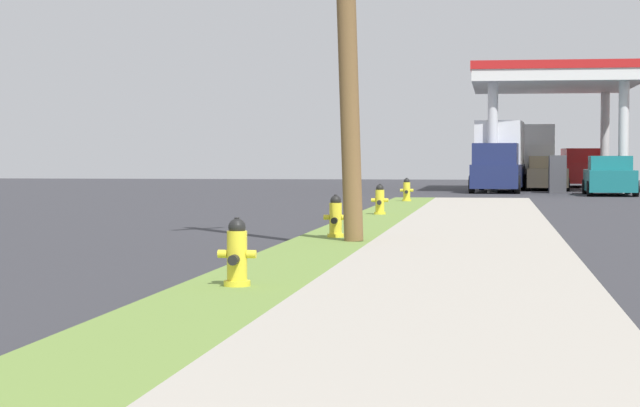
# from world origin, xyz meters

# --- Properties ---
(fire_hydrant_second) EXTENTS (0.42, 0.38, 0.74)m
(fire_hydrant_second) POSITION_xyz_m (0.67, 11.15, 0.45)
(fire_hydrant_second) COLOR yellow
(fire_hydrant_second) RESTS_ON grass_verge
(fire_hydrant_third) EXTENTS (0.42, 0.37, 0.74)m
(fire_hydrant_third) POSITION_xyz_m (0.68, 19.14, 0.45)
(fire_hydrant_third) COLOR yellow
(fire_hydrant_third) RESTS_ON grass_verge
(fire_hydrant_fourth) EXTENTS (0.42, 0.37, 0.74)m
(fire_hydrant_fourth) POSITION_xyz_m (0.65, 27.54, 0.45)
(fire_hydrant_fourth) COLOR yellow
(fire_hydrant_fourth) RESTS_ON grass_verge
(fire_hydrant_fifth) EXTENTS (0.42, 0.38, 0.74)m
(fire_hydrant_fifth) POSITION_xyz_m (0.66, 36.43, 0.45)
(fire_hydrant_fifth) COLOR yellow
(fire_hydrant_fifth) RESTS_ON grass_verge
(car_teal_by_near_pump) EXTENTS (2.01, 4.53, 1.57)m
(car_teal_by_near_pump) POSITION_xyz_m (7.97, 47.21, 0.72)
(car_teal_by_near_pump) COLOR #197075
(car_teal_by_near_pump) RESTS_ON ground
(car_tan_by_far_pump) EXTENTS (2.00, 4.53, 1.57)m
(car_tan_by_far_pump) POSITION_xyz_m (5.79, 54.21, 0.72)
(car_tan_by_far_pump) COLOR tan
(car_tan_by_far_pump) RESTS_ON ground
(truck_white_at_forecourt) EXTENTS (2.26, 6.45, 3.11)m
(truck_white_at_forecourt) POSITION_xyz_m (5.32, 57.89, 1.49)
(truck_white_at_forecourt) COLOR white
(truck_white_at_forecourt) RESTS_ON ground
(truck_navy_on_apron) EXTENTS (2.52, 6.52, 3.11)m
(truck_navy_on_apron) POSITION_xyz_m (3.61, 51.49, 1.49)
(truck_navy_on_apron) COLOR navy
(truck_navy_on_apron) RESTS_ON ground
(truck_red_at_far_bay) EXTENTS (2.57, 5.56, 1.97)m
(truck_red_at_far_bay) POSITION_xyz_m (7.72, 60.98, 0.91)
(truck_red_at_far_bay) COLOR red
(truck_red_at_far_bay) RESTS_ON ground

